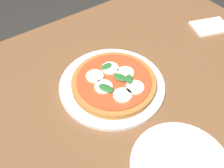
{
  "coord_description": "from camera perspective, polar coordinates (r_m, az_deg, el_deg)",
  "views": [
    {
      "loc": [
        0.34,
        0.38,
        1.31
      ],
      "look_at": [
        0.06,
        -0.03,
        0.76
      ],
      "focal_mm": 40.55,
      "sensor_mm": 36.0,
      "label": 1
    }
  ],
  "objects": [
    {
      "name": "napkin",
      "position": [
        1.03,
        21.25,
        11.97
      ],
      "size": [
        0.15,
        0.13,
        0.01
      ],
      "primitive_type": "cube",
      "rotation": [
        0.0,
        0.0,
        -0.35
      ],
      "color": "white",
      "rests_on": "dining_table"
    },
    {
      "name": "plate_white",
      "position": [
        0.63,
        15.23,
        -17.66
      ],
      "size": [
        0.23,
        0.23,
        0.01
      ],
      "primitive_type": "cylinder",
      "color": "white",
      "rests_on": "dining_table"
    },
    {
      "name": "serving_tray",
      "position": [
        0.75,
        0.0,
        -0.2
      ],
      "size": [
        0.31,
        0.31,
        0.01
      ],
      "primitive_type": "cylinder",
      "color": "silver",
      "rests_on": "dining_table"
    },
    {
      "name": "dining_table",
      "position": [
        0.86,
        4.17,
        -5.13
      ],
      "size": [
        1.11,
        0.84,
        0.75
      ],
      "color": "brown",
      "rests_on": "ground_plane"
    },
    {
      "name": "pizza",
      "position": [
        0.73,
        0.44,
        0.42
      ],
      "size": [
        0.25,
        0.25,
        0.03
      ],
      "color": "#B27033",
      "rests_on": "serving_tray"
    }
  ]
}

